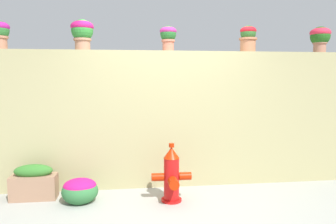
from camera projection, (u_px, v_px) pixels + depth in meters
ground_plane at (179, 215)px, 3.85m from camera, size 24.00×24.00×0.00m
stone_wall at (167, 119)px, 4.93m from camera, size 5.50×0.38×2.05m
potted_plant_1 at (82, 31)px, 4.60m from camera, size 0.33×0.33×0.44m
potted_plant_2 at (168, 36)px, 4.83m from camera, size 0.25×0.25×0.39m
potted_plant_3 at (248, 37)px, 4.92m from camera, size 0.27×0.27×0.40m
potted_plant_4 at (320, 37)px, 5.06m from camera, size 0.32×0.32×0.41m
fire_hydrant at (172, 176)px, 4.26m from camera, size 0.53×0.42×0.79m
flower_bush_left at (80, 190)px, 4.24m from camera, size 0.48×0.43×0.34m
planter_box at (34, 183)px, 4.36m from camera, size 0.60×0.25×0.48m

